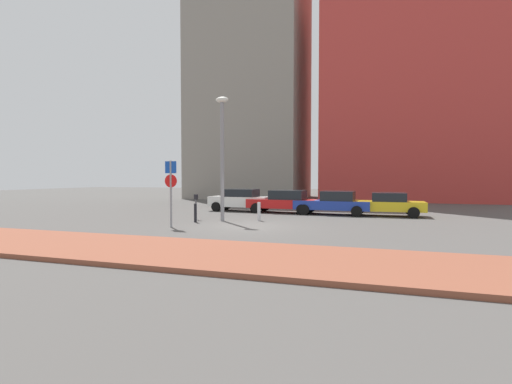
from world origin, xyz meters
TOP-DOWN VIEW (x-y plane):
  - ground_plane at (0.00, 0.00)m, footprint 120.00×120.00m
  - sidewalk_brick at (0.00, -6.83)m, footprint 40.00×4.00m
  - parked_car_white at (-3.17, 7.34)m, footprint 4.22×2.04m
  - parked_car_red at (-0.04, 7.03)m, footprint 4.52×2.12m
  - parked_car_blue at (3.19, 6.76)m, footprint 4.67×2.10m
  - parked_car_yellow at (6.21, 6.85)m, footprint 4.55×1.96m
  - parking_sign_post at (-3.30, -1.52)m, footprint 0.60×0.10m
  - parking_meter at (-3.68, 1.71)m, footprint 0.18×0.14m
  - street_lamp at (-2.03, 1.52)m, footprint 0.70×0.36m
  - traffic_bollard_near at (-3.13, 0.57)m, footprint 0.15×0.15m
  - traffic_bollard_mid at (-0.23, 2.22)m, footprint 0.17×0.17m
  - building_colorful_midrise at (8.98, 25.93)m, footprint 17.38×12.34m
  - building_under_construction at (-8.16, 24.25)m, footprint 12.25×10.29m

SIDE VIEW (x-z plane):
  - ground_plane at x=0.00m, z-range 0.00..0.00m
  - sidewalk_brick at x=0.00m, z-range 0.00..0.14m
  - traffic_bollard_near at x=-3.13m, z-range 0.00..0.96m
  - traffic_bollard_mid at x=-0.23m, z-range 0.00..0.99m
  - parked_car_yellow at x=6.21m, z-range 0.02..1.42m
  - parked_car_blue at x=3.19m, z-range 0.01..1.47m
  - parked_car_red at x=-0.04m, z-range 0.03..1.50m
  - parked_car_white at x=-3.17m, z-range 0.03..1.54m
  - parking_meter at x=-3.68m, z-range 0.20..1.58m
  - parking_sign_post at x=-3.30m, z-range 0.40..3.47m
  - street_lamp at x=-2.03m, z-range 0.61..7.12m
  - building_under_construction at x=-8.16m, z-range 0.00..25.79m
  - building_colorful_midrise at x=8.98m, z-range 0.00..31.42m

